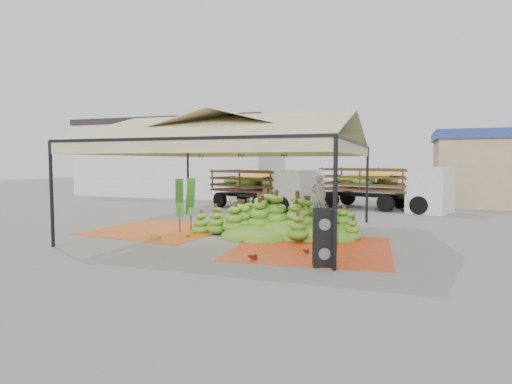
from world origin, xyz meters
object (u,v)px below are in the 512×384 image
(truck_right, at_px, (389,183))
(vendor, at_px, (319,196))
(banana_heap, at_px, (280,214))
(speaker_stack, at_px, (324,238))
(truck_left, at_px, (268,185))

(truck_right, bearing_deg, vendor, -104.48)
(banana_heap, bearing_deg, vendor, 84.74)
(banana_heap, xyz_separation_m, vendor, (0.42, 4.61, 0.30))
(banana_heap, distance_m, speaker_stack, 4.70)
(truck_left, distance_m, truck_right, 6.10)
(banana_heap, height_order, vendor, vendor)
(vendor, distance_m, truck_left, 3.68)
(speaker_stack, xyz_separation_m, truck_left, (-4.85, 10.81, 0.59))
(banana_heap, bearing_deg, truck_right, 69.82)
(vendor, xyz_separation_m, truck_right, (2.76, 4.05, 0.40))
(truck_left, height_order, truck_right, truck_right)
(vendor, bearing_deg, banana_heap, 68.16)
(truck_right, bearing_deg, truck_left, -141.37)
(truck_left, relative_size, truck_right, 0.94)
(banana_heap, xyz_separation_m, truck_left, (-2.59, 6.70, 0.62))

